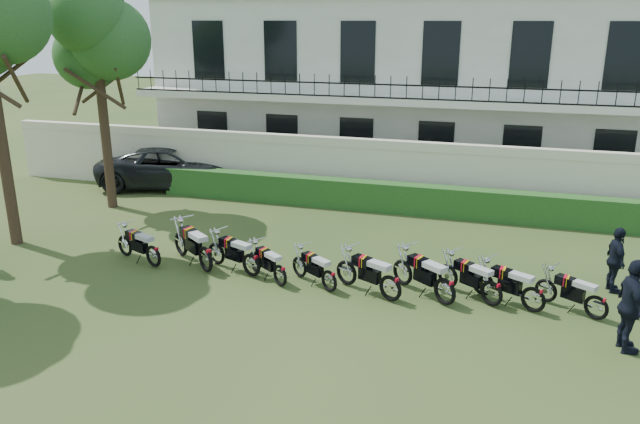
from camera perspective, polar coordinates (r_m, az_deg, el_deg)
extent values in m
plane|color=#2B431A|center=(14.84, -0.22, -7.77)|extent=(100.00, 100.00, 0.00)
cube|color=beige|center=(21.87, 5.90, 3.22)|extent=(30.00, 0.30, 2.00)
cube|color=beige|center=(21.62, 5.99, 6.18)|extent=(30.00, 0.35, 0.30)
cube|color=#1C4318|center=(21.08, 8.11, 1.19)|extent=(18.00, 0.60, 1.00)
cube|color=silver|center=(27.28, 8.53, 11.26)|extent=(20.00, 8.00, 7.00)
cube|color=silver|center=(22.67, 6.74, 10.13)|extent=(20.00, 1.40, 0.25)
cube|color=black|center=(21.97, 6.48, 11.48)|extent=(20.00, 0.05, 0.05)
cube|color=black|center=(22.02, 6.44, 10.32)|extent=(20.00, 0.05, 0.05)
cube|color=black|center=(26.00, -9.72, 6.67)|extent=(1.30, 0.12, 2.20)
cube|color=black|center=(25.60, -10.12, 14.39)|extent=(1.30, 0.12, 2.20)
cube|color=black|center=(24.82, -3.45, 6.39)|extent=(1.30, 0.12, 2.20)
cube|color=black|center=(24.41, -3.60, 14.49)|extent=(1.30, 0.12, 2.20)
cube|color=black|center=(23.97, 3.34, 6.00)|extent=(1.30, 0.12, 2.20)
cube|color=black|center=(23.54, 3.49, 14.39)|extent=(1.30, 0.12, 2.20)
cube|color=black|center=(23.48, 10.51, 5.50)|extent=(1.30, 0.12, 2.20)
cube|color=black|center=(23.03, 10.99, 14.05)|extent=(1.30, 0.12, 2.20)
cube|color=black|center=(23.36, 17.85, 4.89)|extent=(1.30, 0.12, 2.20)
cube|color=black|center=(22.91, 18.67, 13.46)|extent=(1.30, 0.12, 2.20)
cube|color=black|center=(23.62, 25.14, 4.21)|extent=(1.30, 0.12, 2.20)
cube|color=black|center=(23.18, 26.26, 12.65)|extent=(1.30, 0.12, 2.20)
cylinder|color=#473323|center=(19.57, -27.08, 5.67)|extent=(0.32, 0.32, 5.95)
sphere|color=#215020|center=(19.16, -27.19, 15.75)|extent=(2.60, 2.60, 2.60)
cylinder|color=#473323|center=(22.34, -19.05, 6.93)|extent=(0.32, 0.32, 5.25)
sphere|color=#215020|center=(21.98, -18.65, 14.71)|extent=(2.60, 2.60, 2.60)
sphere|color=#215020|center=(22.67, -20.50, 13.25)|extent=(2.20, 2.20, 2.20)
sphere|color=#215020|center=(21.58, -20.62, 16.49)|extent=(2.40, 2.40, 2.40)
torus|color=black|center=(16.48, -13.68, -4.55)|extent=(0.58, 0.31, 0.59)
torus|color=black|center=(17.45, -16.22, -3.51)|extent=(0.58, 0.31, 0.59)
cube|color=black|center=(16.87, -14.93, -3.60)|extent=(0.56, 0.37, 0.29)
cube|color=black|center=(16.96, -15.44, -2.59)|extent=(0.50, 0.40, 0.21)
cube|color=#B90B1F|center=(16.96, -15.45, -2.56)|extent=(0.09, 0.27, 0.22)
cube|color=#E3AE0B|center=(16.91, -15.33, -2.60)|extent=(0.06, 0.26, 0.22)
cube|color=#B8B8B8|center=(16.57, -14.47, -2.84)|extent=(0.58, 0.42, 0.12)
cylinder|color=silver|center=(17.11, -16.13, -1.43)|extent=(0.25, 0.55, 0.03)
torus|color=black|center=(15.74, -9.20, -5.17)|extent=(0.61, 0.48, 0.68)
torus|color=black|center=(16.95, -11.53, -3.64)|extent=(0.61, 0.48, 0.68)
cube|color=black|center=(16.23, -10.35, -3.89)|extent=(0.61, 0.52, 0.33)
cube|color=black|center=(16.34, -10.82, -2.64)|extent=(0.58, 0.53, 0.24)
cube|color=#B90B1F|center=(16.34, -10.82, -2.60)|extent=(0.17, 0.31, 0.26)
cube|color=#E3AE0B|center=(16.28, -10.71, -2.67)|extent=(0.14, 0.30, 0.26)
cube|color=#B8B8B8|center=(15.86, -9.92, -3.04)|extent=(0.65, 0.58, 0.13)
cylinder|color=silver|center=(16.54, -11.44, -1.21)|extent=(0.42, 0.56, 0.03)
torus|color=black|center=(15.48, -4.60, -5.52)|extent=(0.59, 0.31, 0.61)
torus|color=black|center=(16.34, -7.91, -4.38)|extent=(0.59, 0.31, 0.61)
cube|color=black|center=(15.81, -6.19, -4.48)|extent=(0.57, 0.37, 0.30)
cube|color=black|center=(15.87, -6.81, -3.39)|extent=(0.51, 0.41, 0.22)
cube|color=#B90B1F|center=(15.87, -6.81, -3.35)|extent=(0.09, 0.27, 0.23)
cube|color=#E3AE0B|center=(15.83, -6.66, -3.40)|extent=(0.06, 0.27, 0.23)
cube|color=#B8B8B8|center=(15.52, -5.52, -3.67)|extent=(0.60, 0.43, 0.12)
cylinder|color=silver|center=(15.98, -7.65, -2.13)|extent=(0.25, 0.56, 0.03)
torus|color=black|center=(14.87, -2.43, -6.60)|extent=(0.49, 0.38, 0.54)
torus|color=black|center=(15.76, -4.85, -5.23)|extent=(0.49, 0.38, 0.54)
cube|color=black|center=(15.22, -3.59, -5.49)|extent=(0.49, 0.42, 0.27)
cube|color=black|center=(15.29, -4.04, -4.42)|extent=(0.46, 0.42, 0.20)
cube|color=#B90B1F|center=(15.29, -4.04, -4.39)|extent=(0.13, 0.25, 0.20)
cube|color=#E3AE0B|center=(15.25, -3.93, -4.45)|extent=(0.11, 0.24, 0.20)
cube|color=#B8B8B8|center=(14.93, -3.09, -4.80)|extent=(0.52, 0.46, 0.11)
cylinder|color=silver|center=(15.42, -4.64, -3.18)|extent=(0.34, 0.45, 0.03)
torus|color=black|center=(14.57, 2.32, -7.12)|extent=(0.50, 0.37, 0.54)
torus|color=black|center=(15.38, -0.56, -5.75)|extent=(0.50, 0.37, 0.54)
cube|color=black|center=(14.89, 0.96, -6.00)|extent=(0.50, 0.41, 0.27)
cube|color=black|center=(14.94, 0.45, -4.92)|extent=(0.46, 0.42, 0.20)
cube|color=#B90B1F|center=(14.93, 0.45, -4.88)|extent=(0.13, 0.25, 0.20)
cube|color=#E3AE0B|center=(14.90, 0.58, -4.94)|extent=(0.10, 0.24, 0.20)
cube|color=#B8B8B8|center=(14.61, 1.57, -5.30)|extent=(0.53, 0.45, 0.11)
cylinder|color=silver|center=(15.04, -0.24, -3.66)|extent=(0.32, 0.46, 0.03)
torus|color=black|center=(14.22, 8.61, -7.77)|extent=(0.60, 0.36, 0.63)
torus|color=black|center=(14.95, 4.39, -6.34)|extent=(0.60, 0.36, 0.63)
cube|color=black|center=(14.48, 6.63, -6.54)|extent=(0.59, 0.42, 0.31)
cube|color=black|center=(14.50, 5.92, -5.29)|extent=(0.53, 0.45, 0.23)
cube|color=#B90B1F|center=(14.50, 5.92, -5.25)|extent=(0.11, 0.29, 0.24)
cube|color=#E3AE0B|center=(14.47, 6.11, -5.31)|extent=(0.08, 0.28, 0.24)
cube|color=#B8B8B8|center=(14.21, 7.57, -5.66)|extent=(0.62, 0.47, 0.12)
cylinder|color=silver|center=(14.57, 4.93, -3.83)|extent=(0.30, 0.57, 0.03)
torus|color=black|center=(14.17, 13.39, -8.13)|extent=(0.57, 0.47, 0.65)
torus|color=black|center=(15.00, 9.39, -6.40)|extent=(0.57, 0.47, 0.65)
cube|color=black|center=(14.48, 11.52, -6.74)|extent=(0.58, 0.50, 0.32)
cube|color=black|center=(14.51, 10.87, -5.40)|extent=(0.55, 0.51, 0.23)
cube|color=#B90B1F|center=(14.51, 10.88, -5.36)|extent=(0.17, 0.30, 0.24)
cube|color=#E3AE0B|center=(14.47, 11.06, -5.44)|extent=(0.13, 0.29, 0.24)
cube|color=#B8B8B8|center=(14.18, 12.45, -5.88)|extent=(0.62, 0.56, 0.13)
cylinder|color=silver|center=(14.61, 9.98, -3.85)|extent=(0.41, 0.53, 0.03)
torus|color=black|center=(14.48, 17.44, -8.02)|extent=(0.54, 0.41, 0.60)
torus|color=black|center=(15.13, 13.45, -6.55)|extent=(0.54, 0.41, 0.60)
cube|color=black|center=(14.71, 15.60, -6.81)|extent=(0.54, 0.45, 0.29)
cube|color=black|center=(14.73, 14.97, -5.61)|extent=(0.51, 0.46, 0.22)
cube|color=#B90B1F|center=(14.72, 14.98, -5.58)|extent=(0.14, 0.28, 0.23)
cube|color=#E3AE0B|center=(14.69, 15.16, -5.64)|extent=(0.11, 0.27, 0.23)
cube|color=#B8B8B8|center=(14.46, 16.54, -6.02)|extent=(0.58, 0.50, 0.12)
cylinder|color=silver|center=(14.79, 14.09, -4.22)|extent=(0.36, 0.50, 0.03)
torus|color=black|center=(14.54, 21.14, -8.32)|extent=(0.57, 0.35, 0.59)
torus|color=black|center=(15.00, 16.73, -7.04)|extent=(0.57, 0.35, 0.59)
cube|color=black|center=(14.68, 19.12, -7.21)|extent=(0.55, 0.40, 0.29)
cube|color=black|center=(14.67, 18.44, -6.05)|extent=(0.50, 0.43, 0.21)
cube|color=#B90B1F|center=(14.66, 18.44, -6.02)|extent=(0.11, 0.27, 0.22)
cube|color=#E3AE0B|center=(14.64, 18.65, -6.07)|extent=(0.08, 0.27, 0.22)
cube|color=#B8B8B8|center=(14.47, 20.17, -6.39)|extent=(0.58, 0.45, 0.12)
cylinder|color=silver|center=(14.68, 17.47, -4.70)|extent=(0.30, 0.53, 0.03)
torus|color=black|center=(14.72, 26.01, -8.71)|extent=(0.51, 0.36, 0.55)
torus|color=black|center=(15.13, 21.90, -7.46)|extent=(0.51, 0.36, 0.55)
cube|color=black|center=(14.85, 24.14, -7.65)|extent=(0.51, 0.40, 0.27)
cube|color=black|center=(14.82, 23.53, -6.57)|extent=(0.47, 0.42, 0.20)
cube|color=#B90B1F|center=(14.82, 23.53, -6.54)|extent=(0.12, 0.26, 0.21)
cube|color=#E3AE0B|center=(14.80, 23.72, -6.59)|extent=(0.09, 0.25, 0.21)
cube|color=#B8B8B8|center=(14.65, 25.15, -6.91)|extent=(0.54, 0.45, 0.11)
cylinder|color=silver|center=(14.83, 22.65, -5.30)|extent=(0.31, 0.48, 0.03)
imported|color=black|center=(24.79, -13.26, 4.02)|extent=(6.11, 3.89, 1.57)
imported|color=black|center=(13.61, 26.56, -7.72)|extent=(0.67, 1.19, 1.92)
imported|color=black|center=(16.39, 25.43, -3.99)|extent=(0.57, 1.00, 1.61)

